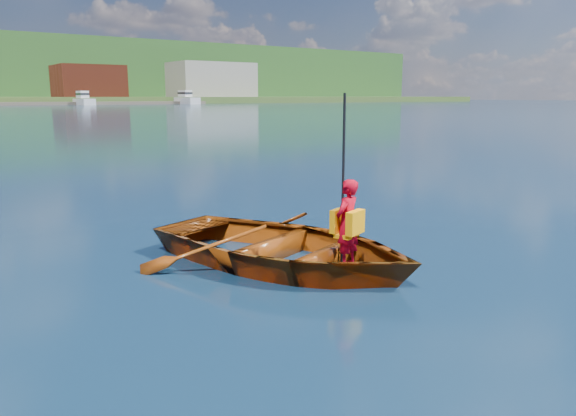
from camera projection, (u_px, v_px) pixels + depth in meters
ground at (213, 299)px, 6.39m from camera, size 600.00×600.00×0.00m
rowboat at (283, 247)px, 7.62m from camera, size 4.02×4.68×0.82m
child_paddler at (347, 223)px, 7.16m from camera, size 0.49×0.44×2.21m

